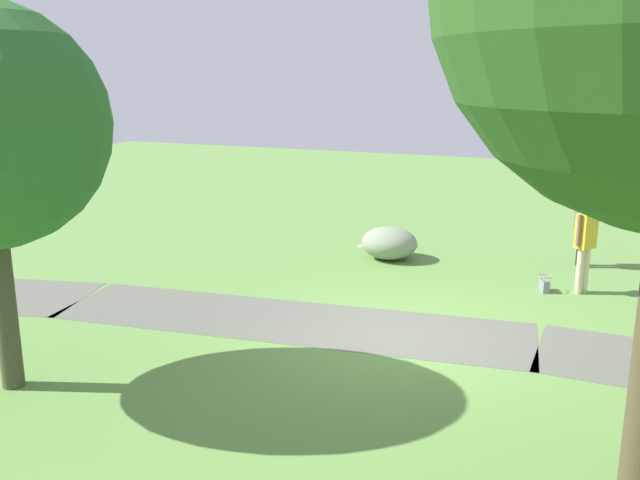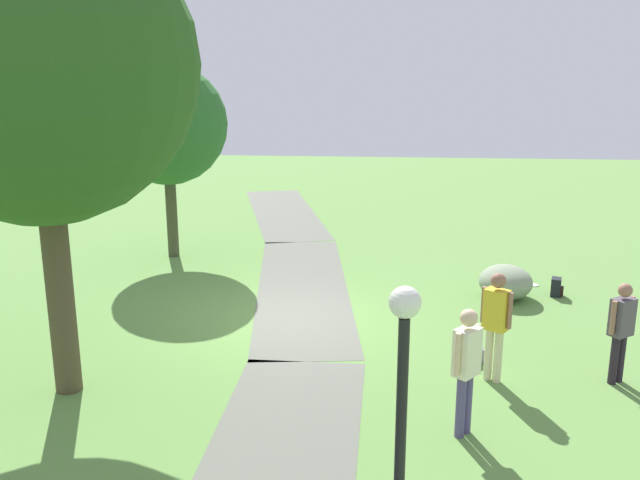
# 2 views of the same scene
# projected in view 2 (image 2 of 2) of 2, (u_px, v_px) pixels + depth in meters

# --- Properties ---
(ground_plane) EXTENTS (48.00, 48.00, 0.00)m
(ground_plane) POSITION_uv_depth(u_px,v_px,m) (290.00, 319.00, 13.72)
(ground_plane) COLOR #5E8A41
(footpath_segment_mid) EXTENTS (8.18, 2.97, 0.01)m
(footpath_segment_mid) POSITION_uv_depth(u_px,v_px,m) (303.00, 287.00, 15.61)
(footpath_segment_mid) COLOR #5C5E52
(footpath_segment_mid) RESTS_ON ground
(footpath_segment_far) EXTENTS (8.25, 3.93, 0.01)m
(footpath_segment_far) POSITION_uv_depth(u_px,v_px,m) (284.00, 212.00, 23.29)
(footpath_segment_far) COLOR #5C5E52
(footpath_segment_far) RESTS_ON ground
(large_shade_tree) EXTENTS (4.48, 4.48, 7.15)m
(large_shade_tree) POSITION_uv_depth(u_px,v_px,m) (37.00, 66.00, 9.53)
(large_shade_tree) COLOR #4B412B
(large_shade_tree) RESTS_ON ground
(young_tree_near_path) EXTENTS (3.03, 3.03, 4.94)m
(young_tree_near_path) POSITION_uv_depth(u_px,v_px,m) (167.00, 125.00, 17.26)
(young_tree_near_path) COLOR #42442D
(young_tree_near_path) RESTS_ON ground
(lamp_post) EXTENTS (0.28, 0.28, 3.14)m
(lamp_post) POSITION_uv_depth(u_px,v_px,m) (401.00, 414.00, 6.05)
(lamp_post) COLOR black
(lamp_post) RESTS_ON ground
(lawn_boulder) EXTENTS (1.35, 1.25, 0.72)m
(lawn_boulder) POSITION_uv_depth(u_px,v_px,m) (506.00, 282.00, 14.82)
(lawn_boulder) COLOR gray
(lawn_boulder) RESTS_ON ground
(woman_with_handbag) EXTENTS (0.40, 0.44, 1.80)m
(woman_with_handbag) POSITION_uv_depth(u_px,v_px,m) (496.00, 319.00, 10.80)
(woman_with_handbag) COLOR beige
(woman_with_handbag) RESTS_ON ground
(man_near_boulder) EXTENTS (0.41, 0.44, 1.65)m
(man_near_boulder) POSITION_uv_depth(u_px,v_px,m) (621.00, 326.00, 10.76)
(man_near_boulder) COLOR #251C28
(man_near_boulder) RESTS_ON ground
(passerby_on_path) EXTENTS (0.43, 0.42, 1.82)m
(passerby_on_path) POSITION_uv_depth(u_px,v_px,m) (466.00, 362.00, 9.20)
(passerby_on_path) COLOR #4E4472
(passerby_on_path) RESTS_ON ground
(handbag_on_grass) EXTENTS (0.35, 0.35, 0.31)m
(handbag_on_grass) POSITION_uv_depth(u_px,v_px,m) (475.00, 355.00, 11.67)
(handbag_on_grass) COLOR gray
(handbag_on_grass) RESTS_ON ground
(backpack_by_boulder) EXTENTS (0.33, 0.32, 0.40)m
(backpack_by_boulder) POSITION_uv_depth(u_px,v_px,m) (556.00, 287.00, 15.00)
(backpack_by_boulder) COLOR black
(backpack_by_boulder) RESTS_ON ground
(frisbee_on_grass) EXTENTS (0.23, 0.23, 0.02)m
(frisbee_on_grass) POSITION_uv_depth(u_px,v_px,m) (533.00, 285.00, 15.74)
(frisbee_on_grass) COLOR white
(frisbee_on_grass) RESTS_ON ground
(parked_hatchback_blue) EXTENTS (4.02, 1.77, 1.56)m
(parked_hatchback_blue) POSITION_uv_depth(u_px,v_px,m) (8.00, 162.00, 29.33)
(parked_hatchback_blue) COLOR #A8C2B3
(parked_hatchback_blue) RESTS_ON ground
(delivery_van) EXTENTS (5.31, 2.52, 2.30)m
(delivery_van) POSITION_uv_depth(u_px,v_px,m) (62.00, 136.00, 34.79)
(delivery_van) COLOR maroon
(delivery_van) RESTS_ON ground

